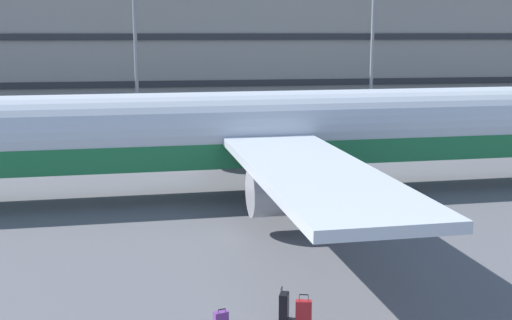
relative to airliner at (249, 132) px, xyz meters
The scene contains 6 objects.
ground_plane 5.87m from the airliner, 13.01° to the left, with size 600.00×600.00×0.00m, color #5B5B60.
terminal_structure 48.88m from the airliner, 84.34° to the left, with size 139.41×15.90×15.20m.
airliner is the anchor object (origin of this frame).
light_mast_left 36.19m from the airliner, 100.21° to the left, with size 1.80×0.50×18.89m.
suitcase_black 16.04m from the airliner, 92.78° to the right, with size 0.49×0.31×1.07m.
suitcase_upright 15.37m from the airliner, 94.48° to the right, with size 0.37×0.46×0.98m.
Camera 1 is at (-9.56, -33.83, 8.23)m, focal length 46.56 mm.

